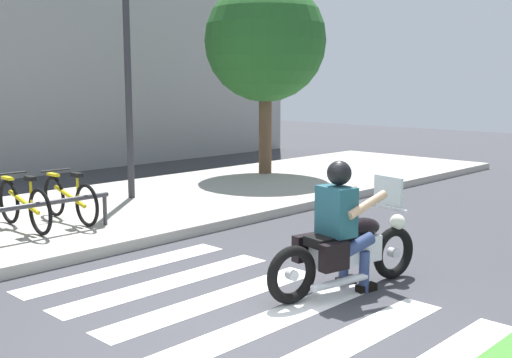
{
  "coord_description": "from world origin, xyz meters",
  "views": [
    {
      "loc": [
        -3.82,
        -3.79,
        2.22
      ],
      "look_at": [
        2.02,
        1.83,
        0.97
      ],
      "focal_mm": 43.83,
      "sensor_mm": 36.0,
      "label": 1
    }
  ],
  "objects_px": {
    "bicycle_3": "(70,199)",
    "tree_near_rack": "(265,41)",
    "bike_rack": "(17,211)",
    "bicycle_2": "(24,205)",
    "street_lamp": "(127,48)",
    "motorcycle": "(347,250)",
    "rider": "(342,217)"
  },
  "relations": [
    {
      "from": "bicycle_3",
      "to": "tree_near_rack",
      "type": "bearing_deg",
      "value": 13.59
    },
    {
      "from": "bike_rack",
      "to": "tree_near_rack",
      "type": "relative_size",
      "value": 0.61
    },
    {
      "from": "motorcycle",
      "to": "rider",
      "type": "relative_size",
      "value": 1.44
    },
    {
      "from": "motorcycle",
      "to": "tree_near_rack",
      "type": "height_order",
      "value": "tree_near_rack"
    },
    {
      "from": "bicycle_2",
      "to": "bicycle_3",
      "type": "distance_m",
      "value": 0.72
    },
    {
      "from": "bicycle_2",
      "to": "tree_near_rack",
      "type": "xyz_separation_m",
      "value": [
        6.5,
        1.4,
        2.63
      ]
    },
    {
      "from": "bicycle_3",
      "to": "street_lamp",
      "type": "distance_m",
      "value": 3.1
    },
    {
      "from": "bike_rack",
      "to": "tree_near_rack",
      "type": "height_order",
      "value": "tree_near_rack"
    },
    {
      "from": "rider",
      "to": "street_lamp",
      "type": "height_order",
      "value": "street_lamp"
    },
    {
      "from": "street_lamp",
      "to": "bike_rack",
      "type": "bearing_deg",
      "value": -151.65
    },
    {
      "from": "rider",
      "to": "bicycle_2",
      "type": "distance_m",
      "value": 4.77
    },
    {
      "from": "motorcycle",
      "to": "bike_rack",
      "type": "bearing_deg",
      "value": 113.48
    },
    {
      "from": "rider",
      "to": "tree_near_rack",
      "type": "relative_size",
      "value": 0.31
    },
    {
      "from": "rider",
      "to": "street_lamp",
      "type": "xyz_separation_m",
      "value": [
        1.2,
        5.57,
        2.01
      ]
    },
    {
      "from": "bicycle_2",
      "to": "street_lamp",
      "type": "distance_m",
      "value": 3.56
    },
    {
      "from": "bicycle_2",
      "to": "bike_rack",
      "type": "height_order",
      "value": "bicycle_2"
    },
    {
      "from": "bike_rack",
      "to": "street_lamp",
      "type": "distance_m",
      "value": 3.97
    },
    {
      "from": "bike_rack",
      "to": "motorcycle",
      "type": "bearing_deg",
      "value": -66.52
    },
    {
      "from": "rider",
      "to": "bicycle_3",
      "type": "bearing_deg",
      "value": 97.44
    },
    {
      "from": "bicycle_3",
      "to": "tree_near_rack",
      "type": "height_order",
      "value": "tree_near_rack"
    },
    {
      "from": "bike_rack",
      "to": "street_lamp",
      "type": "xyz_separation_m",
      "value": [
        2.88,
        1.55,
        2.26
      ]
    },
    {
      "from": "bicycle_3",
      "to": "bike_rack",
      "type": "bearing_deg",
      "value": -152.82
    },
    {
      "from": "motorcycle",
      "to": "bicycle_2",
      "type": "bearing_deg",
      "value": 106.89
    },
    {
      "from": "motorcycle",
      "to": "street_lamp",
      "type": "relative_size",
      "value": 0.44
    },
    {
      "from": "rider",
      "to": "bicycle_3",
      "type": "distance_m",
      "value": 4.62
    },
    {
      "from": "bicycle_2",
      "to": "tree_near_rack",
      "type": "bearing_deg",
      "value": 12.13
    },
    {
      "from": "bicycle_3",
      "to": "bike_rack",
      "type": "xyz_separation_m",
      "value": [
        -1.08,
        -0.55,
        0.06
      ]
    },
    {
      "from": "tree_near_rack",
      "to": "bike_rack",
      "type": "bearing_deg",
      "value": -164.12
    },
    {
      "from": "rider",
      "to": "bicycle_3",
      "type": "xyz_separation_m",
      "value": [
        -0.6,
        4.57,
        -0.31
      ]
    },
    {
      "from": "motorcycle",
      "to": "bicycle_2",
      "type": "xyz_separation_m",
      "value": [
        -1.39,
        4.59,
        0.06
      ]
    },
    {
      "from": "bicycle_3",
      "to": "street_lamp",
      "type": "relative_size",
      "value": 0.35
    },
    {
      "from": "bike_rack",
      "to": "tree_near_rack",
      "type": "xyz_separation_m",
      "value": [
        6.86,
        1.95,
        2.58
      ]
    }
  ]
}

